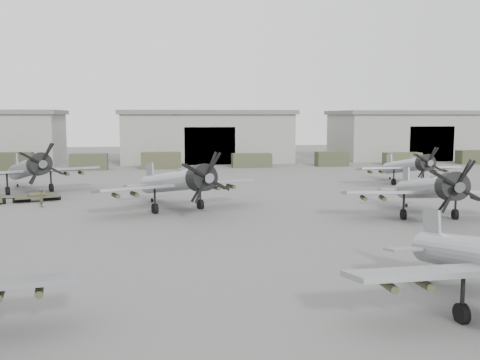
% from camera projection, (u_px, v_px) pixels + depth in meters
% --- Properties ---
extents(ground, '(220.00, 220.00, 0.00)m').
position_uv_depth(ground, '(312.00, 248.00, 31.24)').
color(ground, '#555552').
rests_on(ground, ground).
extents(hangar_center, '(29.00, 14.80, 8.70)m').
position_uv_depth(hangar_center, '(206.00, 136.00, 91.42)').
color(hangar_center, gray).
rests_on(hangar_center, ground).
extents(hangar_right, '(29.00, 14.80, 8.70)m').
position_uv_depth(hangar_right, '(413.00, 135.00, 97.57)').
color(hangar_right, gray).
rests_on(hangar_right, ground).
extents(support_truck_1, '(5.44, 2.20, 2.60)m').
position_uv_depth(support_truck_1, '(13.00, 162.00, 75.44)').
color(support_truck_1, '#353824').
rests_on(support_truck_1, ground).
extents(support_truck_2, '(5.33, 2.20, 2.35)m').
position_uv_depth(support_truck_2, '(89.00, 162.00, 77.14)').
color(support_truck_2, '#3C422B').
rests_on(support_truck_2, ground).
extents(support_truck_3, '(5.84, 2.20, 2.43)m').
position_uv_depth(support_truck_3, '(161.00, 160.00, 78.81)').
color(support_truck_3, '#42432C').
rests_on(support_truck_3, ground).
extents(support_truck_4, '(5.97, 2.20, 2.08)m').
position_uv_depth(support_truck_4, '(252.00, 160.00, 81.03)').
color(support_truck_4, '#3F442C').
rests_on(support_truck_4, ground).
extents(support_truck_5, '(4.94, 2.20, 2.22)m').
position_uv_depth(support_truck_5, '(332.00, 159.00, 83.08)').
color(support_truck_5, '#3B3E28').
rests_on(support_truck_5, ground).
extents(support_truck_6, '(5.85, 2.20, 1.96)m').
position_uv_depth(support_truck_6, '(402.00, 159.00, 84.99)').
color(support_truck_6, '#46492F').
rests_on(support_truck_6, ground).
extents(support_truck_7, '(5.51, 2.20, 2.18)m').
position_uv_depth(support_truck_7, '(474.00, 157.00, 87.00)').
color(support_truck_7, '#3B3D28').
rests_on(support_truck_7, ground).
extents(aircraft_mid_1, '(13.24, 11.98, 5.38)m').
position_uv_depth(aircraft_mid_1, '(179.00, 182.00, 43.14)').
color(aircraft_mid_1, '#9FA2A8').
rests_on(aircraft_mid_1, ground).
extents(aircraft_mid_2, '(13.01, 11.71, 5.16)m').
position_uv_depth(aircraft_mid_2, '(431.00, 189.00, 39.65)').
color(aircraft_mid_2, gray).
rests_on(aircraft_mid_2, ground).
extents(aircraft_far_0, '(13.54, 12.28, 5.56)m').
position_uv_depth(aircraft_far_0, '(29.00, 168.00, 53.29)').
color(aircraft_far_0, gray).
rests_on(aircraft_far_0, ground).
extents(aircraft_far_1, '(11.81, 10.63, 4.75)m').
position_uv_depth(aircraft_far_1, '(410.00, 166.00, 60.15)').
color(aircraft_far_1, '#9DA0A6').
rests_on(aircraft_far_1, ground).
extents(tug_trailer, '(6.68, 3.24, 1.33)m').
position_uv_depth(tug_trailer, '(9.00, 198.00, 47.35)').
color(tug_trailer, '#3D3C28').
rests_on(tug_trailer, ground).
extents(ground_crew, '(0.56, 0.69, 1.62)m').
position_uv_depth(ground_crew, '(42.00, 198.00, 45.36)').
color(ground_crew, '#3D3E28').
rests_on(ground_crew, ground).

